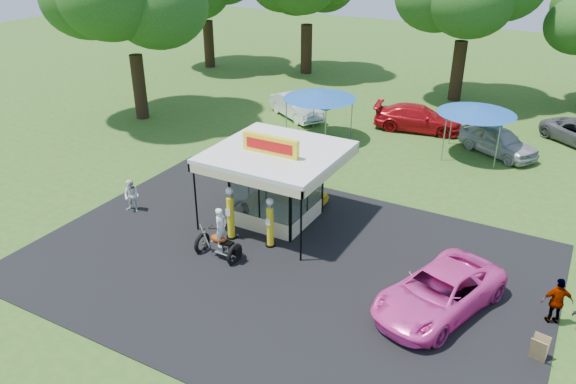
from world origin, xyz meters
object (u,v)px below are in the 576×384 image
at_px(bg_car_c, 498,141).
at_px(tent_west, 320,95).
at_px(motorcycle, 220,238).
at_px(gas_pump_left, 231,214).
at_px(tent_east, 477,110).
at_px(gas_pump_right, 270,224).
at_px(spectator_west, 132,196).
at_px(spectator_east_b, 557,302).
at_px(bg_car_b, 418,118).
at_px(a_frame_sign, 539,349).
at_px(kiosk_car, 300,191).
at_px(pink_sedan, 439,292).
at_px(gas_station_kiosk, 277,184).
at_px(bg_car_a, 296,106).

distance_m(bg_car_c, tent_west, 10.68).
distance_m(motorcycle, bg_car_c, 18.42).
xyz_separation_m(gas_pump_left, tent_west, (-2.08, 12.63, 1.64)).
bearing_deg(tent_east, gas_pump_right, -109.41).
height_order(spectator_west, spectator_east_b, spectator_east_b).
relative_size(bg_car_b, tent_east, 1.28).
relative_size(a_frame_sign, tent_west, 0.20).
bearing_deg(motorcycle, gas_pump_right, 54.83).
height_order(spectator_west, tent_west, tent_west).
height_order(gas_pump_right, kiosk_car, gas_pump_right).
height_order(a_frame_sign, spectator_west, spectator_west).
bearing_deg(spectator_east_b, pink_sedan, -6.18).
height_order(spectator_west, bg_car_c, bg_car_c).
height_order(gas_station_kiosk, tent_west, gas_station_kiosk).
height_order(gas_pump_right, tent_east, tent_east).
bearing_deg(a_frame_sign, pink_sedan, 173.49).
bearing_deg(tent_west, tent_east, 11.23).
bearing_deg(motorcycle, gas_pump_left, 110.80).
bearing_deg(a_frame_sign, bg_car_b, 126.90).
height_order(gas_station_kiosk, bg_car_b, gas_station_kiosk).
distance_m(kiosk_car, bg_car_a, 12.51).
bearing_deg(bg_car_c, tent_east, 156.05).
distance_m(gas_pump_left, tent_east, 15.99).
distance_m(a_frame_sign, pink_sedan, 3.55).
distance_m(motorcycle, spectator_west, 6.04).
relative_size(gas_pump_right, motorcycle, 0.96).
relative_size(spectator_east_b, bg_car_a, 0.37).
height_order(gas_pump_right, spectator_east_b, gas_pump_right).
xyz_separation_m(pink_sedan, spectator_west, (-14.44, 0.36, 0.04)).
bearing_deg(kiosk_car, a_frame_sign, -117.92).
height_order(gas_pump_right, bg_car_a, gas_pump_right).
distance_m(pink_sedan, bg_car_a, 21.48).
bearing_deg(kiosk_car, tent_east, -31.14).
distance_m(spectator_east_b, bg_car_c, 15.38).
relative_size(gas_pump_right, bg_car_b, 0.40).
bearing_deg(a_frame_sign, gas_station_kiosk, 170.76).
bearing_deg(bg_car_b, a_frame_sign, -162.40).
relative_size(gas_pump_right, bg_car_a, 0.47).
bearing_deg(kiosk_car, gas_station_kiosk, -180.00).
relative_size(bg_car_b, bg_car_c, 1.17).
xyz_separation_m(motorcycle, tent_east, (6.29, 15.86, 1.84)).
distance_m(spectator_west, bg_car_b, 19.11).
relative_size(motorcycle, bg_car_b, 0.42).
bearing_deg(motorcycle, tent_east, 70.65).
xyz_separation_m(kiosk_car, tent_west, (-2.95, 8.03, 2.31)).
xyz_separation_m(gas_pump_left, bg_car_b, (2.79, 17.07, -0.35)).
xyz_separation_m(kiosk_car, spectator_west, (-6.28, -4.79, 0.31)).
bearing_deg(bg_car_b, pink_sedan, -170.31).
relative_size(gas_pump_right, tent_east, 0.52).
height_order(spectator_east_b, tent_east, tent_east).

